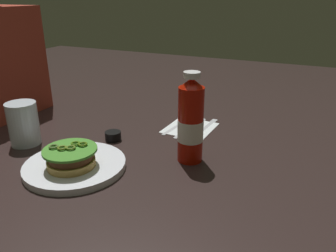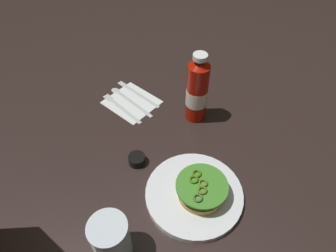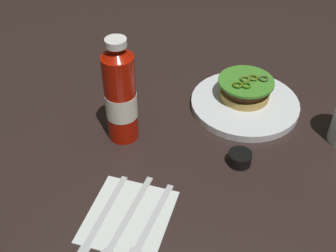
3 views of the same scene
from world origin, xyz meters
name	(u,v)px [view 2 (image 2 of 3)]	position (x,y,z in m)	size (l,w,h in m)	color
ground_plane	(172,168)	(0.00, 0.00, 0.00)	(3.00, 3.00, 0.00)	black
dinner_plate	(194,194)	(-0.10, 0.04, 0.01)	(0.25, 0.25, 0.02)	white
burger_sandwich	(201,190)	(-0.11, 0.03, 0.04)	(0.13, 0.13, 0.05)	tan
ketchup_bottle	(197,91)	(0.07, -0.21, 0.11)	(0.07, 0.07, 0.23)	#AB1406
water_glass	(111,240)	(-0.04, 0.26, 0.06)	(0.08, 0.08, 0.12)	silver
condiment_cup	(137,160)	(0.09, 0.05, 0.01)	(0.05, 0.05, 0.03)	black
napkin	(132,102)	(0.27, -0.13, 0.00)	(0.16, 0.14, 0.00)	white
butter_knife	(135,92)	(0.30, -0.17, 0.00)	(0.20, 0.03, 0.00)	silver
spoon_utensil	(126,97)	(0.30, -0.13, 0.00)	(0.20, 0.04, 0.00)	silver
fork_utensil	(119,105)	(0.29, -0.09, 0.00)	(0.19, 0.04, 0.00)	silver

